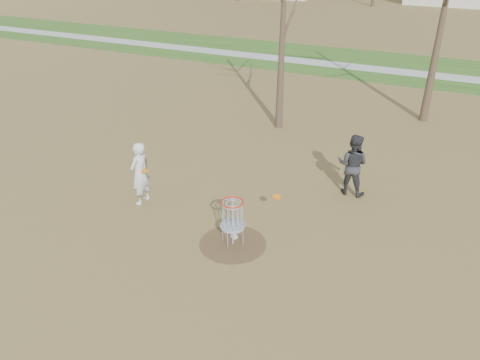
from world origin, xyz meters
name	(u,v)px	position (x,y,z in m)	size (l,w,h in m)	color
ground	(233,244)	(0.00, 0.00, 0.00)	(160.00, 160.00, 0.00)	brown
green_band	(381,66)	(0.00, 21.00, 0.01)	(160.00, 8.00, 0.01)	#2D5119
footpath	(378,69)	(0.00, 20.00, 0.01)	(160.00, 1.50, 0.01)	#9E9E99
dirt_circle	(233,244)	(0.00, 0.00, 0.01)	(1.80, 1.80, 0.01)	#47331E
player_standing	(140,174)	(-3.48, 0.78, 0.99)	(0.72, 0.47, 1.98)	silver
player_throwing	(352,165)	(2.13, 4.10, 1.00)	(0.97, 0.75, 1.99)	#2E2F33
disc_grounded	(234,237)	(-0.10, 0.28, 0.02)	(0.22, 0.22, 0.02)	silver
discs_in_play	(212,184)	(-1.13, 1.00, 1.06)	(4.01, 1.07, 0.42)	orange
disc_golf_basket	(233,215)	(0.00, 0.00, 0.91)	(0.64, 0.64, 1.35)	#9EA3AD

